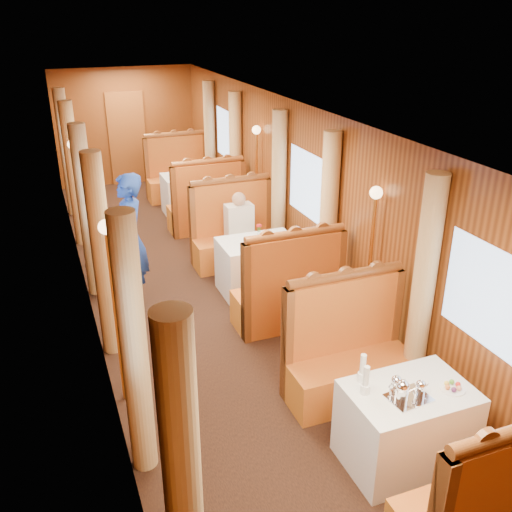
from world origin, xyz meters
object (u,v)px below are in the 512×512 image
table_far (192,194)px  teapot_left (402,394)px  banquette_far_aft (179,178)px  passenger (240,223)px  table_near (406,426)px  banquette_near_aft (348,358)px  tea_tray (409,398)px  banquette_near_fwd (490,511)px  fruit_plate (453,387)px  teapot_back (396,386)px  rose_vase_far (191,166)px  banquette_far_fwd (207,208)px  teapot_right (420,390)px  rose_vase_mid (259,229)px  steward (130,240)px  table_mid (258,266)px  banquette_mid_aft (234,237)px  banquette_mid_fwd (288,295)px

table_far → teapot_left: bearing=-91.3°
banquette_far_aft → passenger: (-0.00, -3.77, 0.32)m
banquette_far_aft → table_near: bearing=-90.0°
banquette_near_aft → tea_tray: (-0.08, -1.10, 0.33)m
banquette_near_fwd → fruit_plate: (0.33, 0.90, 0.35)m
teapot_back → rose_vase_far: size_ratio=0.41×
banquette_far_fwd → rose_vase_far: bearing=89.5°
table_far → teapot_right: teapot_right is taller
rose_vase_mid → steward: 1.70m
passenger → table_mid: bearing=-90.0°
banquette_far_fwd → rose_vase_mid: banquette_far_fwd is taller
banquette_near_aft → banquette_far_fwd: 4.97m
teapot_left → banquette_near_aft: bearing=96.0°
table_near → steward: steward is taller
table_near → rose_vase_far: rose_vase_far is taller
banquette_near_aft → teapot_back: bearing=-97.9°
table_near → table_mid: 3.50m
banquette_near_aft → rose_vase_far: (0.01, 5.96, 0.50)m
table_far → teapot_left: (-0.16, -7.09, 0.45)m
fruit_plate → rose_vase_far: (-0.32, 7.10, 0.16)m
fruit_plate → steward: size_ratio=0.12×
banquette_mid_aft → table_far: size_ratio=1.28×
table_far → passenger: (-0.00, -2.75, 0.37)m
tea_tray → table_far: bearing=89.3°
teapot_left → table_far: bearing=103.0°
table_mid → steward: steward is taller
banquette_mid_aft → tea_tray: size_ratio=3.94×
fruit_plate → rose_vase_far: size_ratio=0.59×
teapot_back → table_far: bearing=81.6°
banquette_near_aft → steward: bearing=120.9°
table_far → banquette_far_aft: bearing=90.0°
banquette_near_fwd → banquette_mid_aft: (0.00, 5.53, 0.00)m
fruit_plate → banquette_mid_fwd: bearing=97.2°
table_mid → steward: 1.77m
banquette_mid_fwd → teapot_right: (0.02, -2.58, 0.38)m
table_near → teapot_left: bearing=-150.3°
banquette_far_fwd → banquette_near_fwd: bearing=-90.0°
banquette_far_fwd → steward: steward is taller
banquette_mid_fwd → banquette_mid_aft: bearing=90.0°
table_far → banquette_near_aft: bearing=-90.0°
banquette_far_aft → banquette_near_aft: bearing=-90.0°
teapot_back → passenger: passenger is taller
rose_vase_far → table_near: bearing=-90.1°
table_mid → teapot_right: 3.62m
banquette_mid_aft → rose_vase_mid: bearing=-89.8°
banquette_far_aft → passenger: size_ratio=1.76×
steward → banquette_mid_fwd: bearing=60.4°
tea_tray → rose_vase_mid: (0.09, 3.58, 0.17)m
banquette_near_aft → banquette_mid_aft: (0.00, 3.50, 0.00)m
banquette_mid_aft → tea_tray: (-0.08, -4.60, 0.33)m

